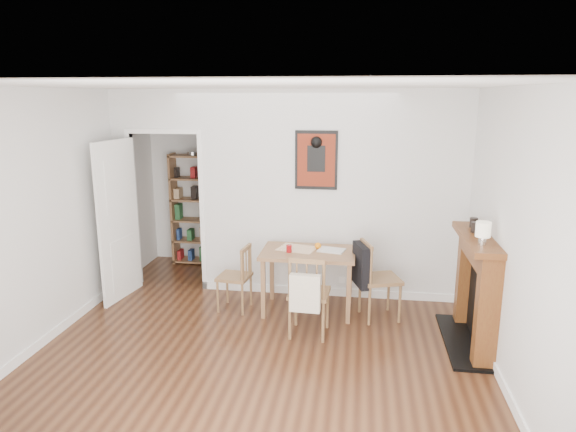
% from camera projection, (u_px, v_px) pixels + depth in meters
% --- Properties ---
extents(ground, '(5.20, 5.20, 0.00)m').
position_uv_depth(ground, '(265.00, 340.00, 5.42)').
color(ground, '#55321B').
rests_on(ground, ground).
extents(room_shell, '(5.20, 5.20, 5.20)m').
position_uv_depth(room_shell, '(292.00, 196.00, 6.40)').
color(room_shell, silver).
rests_on(room_shell, ground).
extents(dining_table, '(1.09, 0.70, 0.75)m').
position_uv_depth(dining_table, '(308.00, 258.00, 6.02)').
color(dining_table, brown).
rests_on(dining_table, ground).
extents(chair_left, '(0.44, 0.44, 0.80)m').
position_uv_depth(chair_left, '(234.00, 277.00, 6.13)').
color(chair_left, brown).
rests_on(chair_left, ground).
extents(chair_right, '(0.63, 0.58, 0.92)m').
position_uv_depth(chair_right, '(378.00, 278.00, 5.87)').
color(chair_right, brown).
rests_on(chair_right, ground).
extents(chair_front, '(0.48, 0.54, 0.91)m').
position_uv_depth(chair_front, '(309.00, 294.00, 5.45)').
color(chair_front, brown).
rests_on(chair_front, ground).
extents(bookshelf, '(0.71, 0.28, 1.68)m').
position_uv_depth(bookshelf, '(195.00, 210.00, 7.75)').
color(bookshelf, brown).
rests_on(bookshelf, ground).
extents(fireplace, '(0.45, 1.25, 1.16)m').
position_uv_depth(fireplace, '(477.00, 287.00, 5.22)').
color(fireplace, brown).
rests_on(fireplace, ground).
extents(red_glass, '(0.07, 0.07, 0.08)m').
position_uv_depth(red_glass, '(289.00, 249.00, 5.95)').
color(red_glass, maroon).
rests_on(red_glass, dining_table).
extents(orange_fruit, '(0.08, 0.08, 0.08)m').
position_uv_depth(orange_fruit, '(318.00, 246.00, 6.08)').
color(orange_fruit, orange).
rests_on(orange_fruit, dining_table).
extents(placemat, '(0.50, 0.43, 0.00)m').
position_uv_depth(placemat, '(297.00, 248.00, 6.09)').
color(placemat, '#F1E0C6').
rests_on(placemat, dining_table).
extents(notebook, '(0.34, 0.28, 0.01)m').
position_uv_depth(notebook, '(331.00, 250.00, 6.01)').
color(notebook, silver).
rests_on(notebook, dining_table).
extents(mantel_lamp, '(0.14, 0.14, 0.22)m').
position_uv_depth(mantel_lamp, '(483.00, 231.00, 4.75)').
color(mantel_lamp, silver).
rests_on(mantel_lamp, fireplace).
extents(ceramic_jar_a, '(0.09, 0.09, 0.11)m').
position_uv_depth(ceramic_jar_a, '(475.00, 227.00, 5.21)').
color(ceramic_jar_a, black).
rests_on(ceramic_jar_a, fireplace).
extents(ceramic_jar_b, '(0.08, 0.08, 0.10)m').
position_uv_depth(ceramic_jar_b, '(474.00, 223.00, 5.41)').
color(ceramic_jar_b, black).
rests_on(ceramic_jar_b, fireplace).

